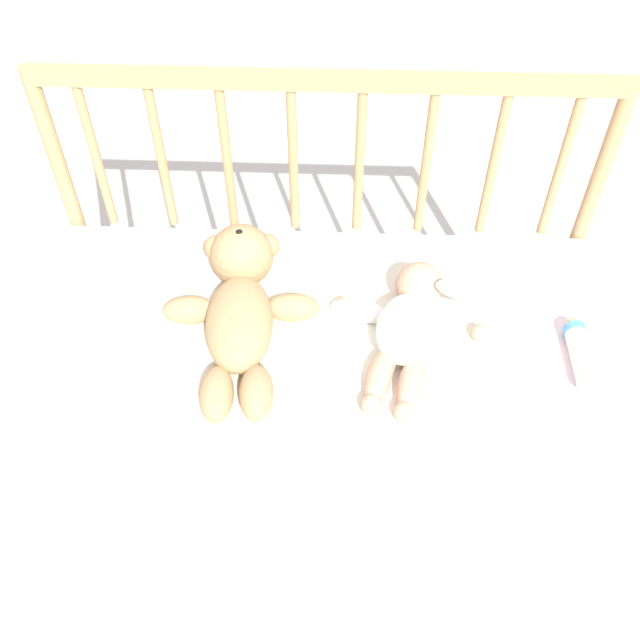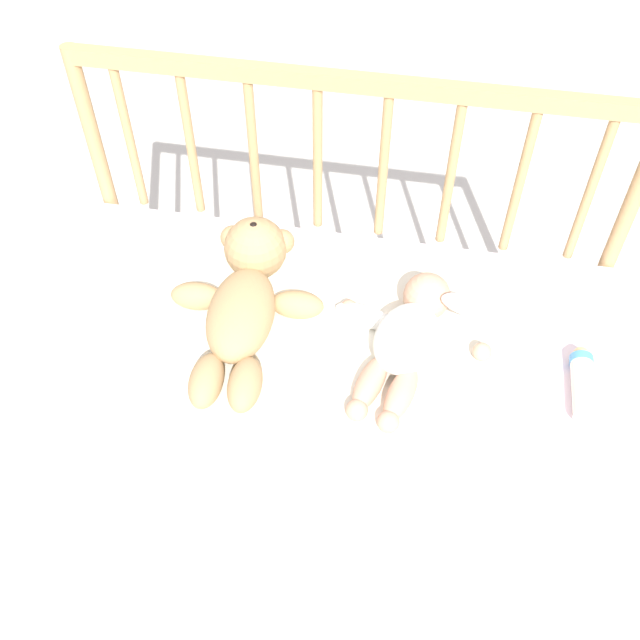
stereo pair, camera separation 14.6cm
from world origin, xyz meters
TOP-DOWN VIEW (x-y plane):
  - ground_plane at (0.00, 0.00)m, footprint 12.00×12.00m
  - crib_mattress at (0.00, 0.00)m, footprint 1.27×0.67m
  - crib_rail at (0.00, 0.36)m, footprint 1.27×0.04m
  - blanket at (-0.00, -0.01)m, footprint 0.89×0.57m
  - teddy_bear at (-0.17, 0.04)m, footprint 0.34×0.49m
  - baby at (0.18, 0.00)m, footprint 0.36×0.39m
  - baby_bottle at (0.53, -0.03)m, footprint 0.05×0.17m

SIDE VIEW (x-z plane):
  - ground_plane at x=0.00m, z-range 0.00..0.00m
  - crib_mattress at x=0.00m, z-range 0.00..0.53m
  - blanket at x=0.00m, z-range 0.53..0.54m
  - baby_bottle at x=0.53m, z-range 0.53..0.58m
  - baby at x=0.18m, z-range 0.52..0.63m
  - teddy_bear at x=-0.17m, z-range 0.51..0.66m
  - crib_rail at x=0.00m, z-range 0.19..1.13m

